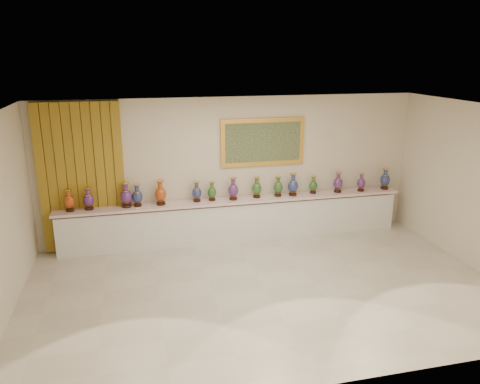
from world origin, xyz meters
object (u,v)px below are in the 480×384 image
object	(u,v)px
vase_1	(89,200)
vase_2	(126,196)
vase_0	(69,201)
counter	(235,220)

from	to	relation	value
vase_1	vase_2	bearing A→B (deg)	-1.21
vase_1	vase_2	xyz separation A→B (m)	(0.71, -0.02, 0.03)
vase_0	vase_2	size ratio (longest dim) A/B	0.87
counter	vase_0	size ratio (longest dim) A/B	16.52
vase_0	vase_2	distance (m)	1.07
vase_0	vase_1	world-z (taller)	vase_1
vase_1	vase_2	world-z (taller)	vase_2
vase_0	vase_1	size ratio (longest dim) A/B	0.98
vase_2	vase_0	bearing A→B (deg)	-179.82
counter	vase_1	xyz separation A→B (m)	(-2.93, -0.00, 0.66)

